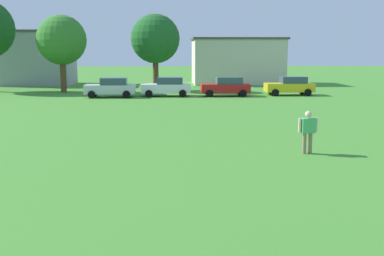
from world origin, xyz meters
The scene contains 10 objects.
ground_plane centered at (0.00, 30.00, 0.00)m, with size 160.00×160.00×0.00m, color #42842D.
adult_bystander centered at (7.35, 15.29, 1.02)m, with size 0.81×0.39×1.72m.
parked_car_silver_0 centered at (-2.89, 38.12, 0.86)m, with size 4.30×2.02×1.68m.
parked_car_white_1 centered at (1.92, 38.71, 0.86)m, with size 4.30×2.02×1.68m.
parked_car_red_2 centered at (7.17, 38.52, 0.86)m, with size 4.30×2.02×1.68m.
parked_car_yellow_3 centered at (13.05, 38.96, 0.86)m, with size 4.30×2.02×1.68m.
tree_center centered at (-7.94, 43.04, 4.93)m, with size 4.69×4.69×7.30m.
tree_far_right centered at (0.88, 44.48, 5.09)m, with size 4.84×4.84×7.54m.
house_left centered at (-12.95, 53.22, 3.11)m, with size 8.37×6.39×6.19m.
house_right centered at (10.45, 53.22, 2.72)m, with size 10.91×6.41×5.42m.
Camera 1 is at (1.60, -2.90, 4.17)m, focal length 44.10 mm.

